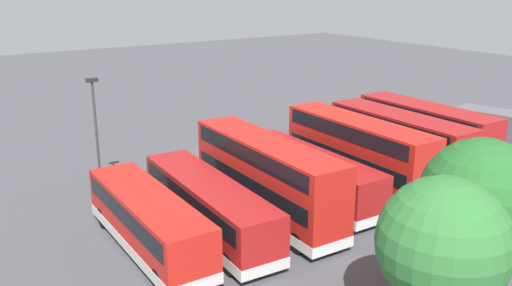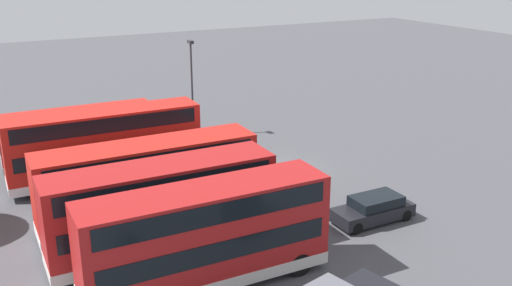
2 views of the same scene
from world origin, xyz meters
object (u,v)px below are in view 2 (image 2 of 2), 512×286
(bus_double_decker_third, at_px, (149,182))
(bus_double_decker_fifth, at_px, (105,143))
(bus_double_decker_near_end, at_px, (207,235))
(bus_single_deck_seventh, at_px, (81,127))
(bus_single_deck_fourth, at_px, (134,173))
(bus_double_decker_second, at_px, (162,207))
(lamp_post_tall, at_px, (192,79))
(car_hatchback_silver, at_px, (373,209))
(bus_single_deck_sixth, at_px, (91,140))

(bus_double_decker_third, bearing_deg, bus_double_decker_fifth, 3.28)
(bus_double_decker_near_end, distance_m, bus_single_deck_seventh, 21.48)
(bus_double_decker_third, xyz_separation_m, bus_single_deck_fourth, (3.67, -0.27, -0.83))
(bus_double_decker_third, relative_size, bus_double_decker_fifth, 0.96)
(bus_double_decker_second, bearing_deg, bus_double_decker_third, -7.14)
(bus_double_decker_fifth, bearing_deg, bus_double_decker_third, -176.72)
(bus_double_decker_second, distance_m, bus_single_deck_fourth, 7.07)
(bus_single_deck_fourth, height_order, lamp_post_tall, lamp_post_tall)
(car_hatchback_silver, bearing_deg, lamp_post_tall, 7.36)
(bus_double_decker_fifth, xyz_separation_m, car_hatchback_silver, (-12.65, -11.12, -1.75))
(bus_double_decker_second, relative_size, bus_double_decker_third, 0.94)
(bus_single_deck_fourth, xyz_separation_m, bus_double_decker_fifth, (3.73, 0.69, 0.83))
(bus_single_deck_fourth, height_order, bus_single_deck_sixth, same)
(bus_double_decker_fifth, bearing_deg, bus_double_decker_near_end, -177.04)
(bus_double_decker_near_end, height_order, bus_double_decker_second, same)
(bus_double_decker_fifth, xyz_separation_m, lamp_post_tall, (6.75, -8.61, 1.93))
(bus_double_decker_near_end, distance_m, bus_single_deck_sixth, 18.06)
(bus_single_deck_fourth, xyz_separation_m, lamp_post_tall, (10.48, -7.92, 2.76))
(bus_double_decker_third, xyz_separation_m, car_hatchback_silver, (-5.25, -10.69, -1.75))
(bus_double_decker_second, relative_size, bus_single_deck_fourth, 0.97)
(bus_double_decker_near_end, height_order, lamp_post_tall, lamp_post_tall)
(bus_double_decker_fifth, height_order, car_hatchback_silver, bus_double_decker_fifth)
(lamp_post_tall, bearing_deg, car_hatchback_silver, -172.64)
(bus_double_decker_second, xyz_separation_m, car_hatchback_silver, (-1.93, -11.11, -1.75))
(bus_single_deck_fourth, bearing_deg, bus_double_decker_third, 175.84)
(bus_single_deck_fourth, distance_m, lamp_post_tall, 13.42)
(bus_double_decker_near_end, distance_m, bus_single_deck_fourth, 10.55)
(bus_double_decker_second, xyz_separation_m, lamp_post_tall, (17.47, -8.60, 1.93))
(car_hatchback_silver, bearing_deg, bus_double_decker_fifth, 41.30)
(bus_double_decker_second, relative_size, bus_single_deck_sixth, 0.93)
(bus_double_decker_fifth, relative_size, bus_single_deck_sixth, 1.02)
(bus_single_deck_sixth, relative_size, lamp_post_tall, 1.58)
(bus_single_deck_seventh, bearing_deg, bus_double_decker_second, -179.77)
(bus_double_decker_second, xyz_separation_m, bus_double_decker_third, (3.32, -0.42, 0.00))
(bus_double_decker_near_end, relative_size, lamp_post_tall, 1.46)
(bus_double_decker_second, bearing_deg, bus_double_decker_fifth, 0.05)
(bus_single_deck_seventh, distance_m, car_hatchback_silver, 22.80)
(bus_double_decker_second, relative_size, lamp_post_tall, 1.47)
(bus_double_decker_second, distance_m, bus_single_deck_sixth, 14.52)
(bus_double_decker_near_end, bearing_deg, lamp_post_tall, -20.55)
(bus_single_deck_seventh, bearing_deg, bus_double_decker_fifth, -179.49)
(bus_single_deck_sixth, bearing_deg, bus_single_deck_fourth, -174.15)
(car_hatchback_silver, bearing_deg, bus_single_deck_seventh, 29.39)
(bus_double_decker_third, distance_m, lamp_post_tall, 16.46)
(bus_double_decker_near_end, bearing_deg, bus_single_deck_seventh, 2.14)
(bus_double_decker_third, distance_m, bus_single_deck_sixth, 11.22)
(bus_double_decker_second, bearing_deg, lamp_post_tall, -26.22)
(bus_double_decker_third, xyz_separation_m, lamp_post_tall, (14.15, -8.19, 1.93))
(lamp_post_tall, bearing_deg, bus_double_decker_second, 153.78)
(bus_double_decker_second, xyz_separation_m, bus_single_deck_fourth, (6.99, -0.68, -0.83))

